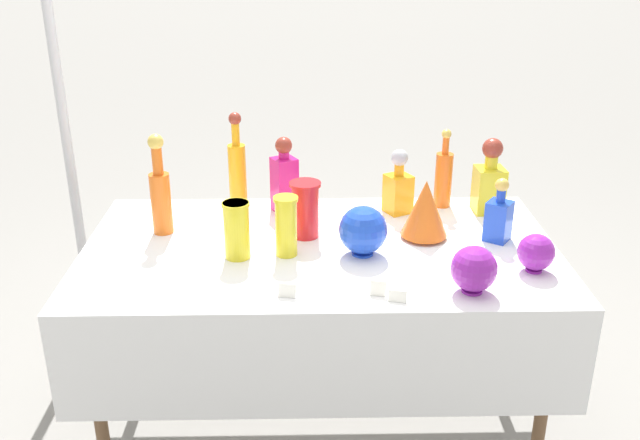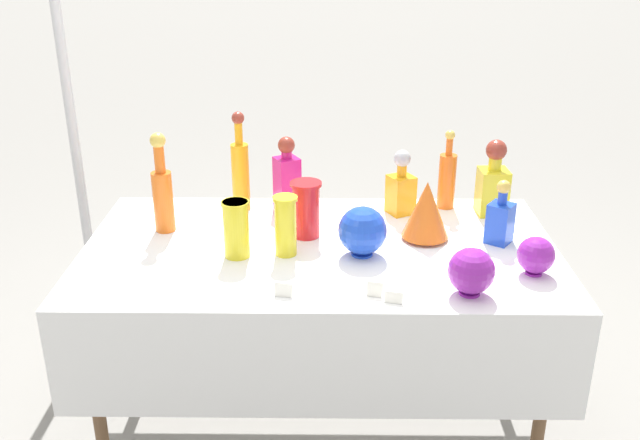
{
  "view_description": "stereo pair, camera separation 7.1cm",
  "coord_description": "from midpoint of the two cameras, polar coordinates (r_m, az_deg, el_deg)",
  "views": [
    {
      "loc": [
        -0.05,
        -2.29,
        1.84
      ],
      "look_at": [
        0.0,
        0.0,
        0.86
      ],
      "focal_mm": 40.0,
      "sensor_mm": 36.0,
      "label": 1
    },
    {
      "loc": [
        0.02,
        -2.29,
        1.84
      ],
      "look_at": [
        0.0,
        0.0,
        0.86
      ],
      "focal_mm": 40.0,
      "sensor_mm": 36.0,
      "label": 2
    }
  ],
  "objects": [
    {
      "name": "tall_bottle_2",
      "position": [
        2.66,
        -13.4,
        2.13
      ],
      "size": [
        0.07,
        0.07,
        0.38
      ],
      "color": "orange",
      "rests_on": "display_table"
    },
    {
      "name": "round_bowl_0",
      "position": [
        2.42,
        16.11,
        -2.5
      ],
      "size": [
        0.12,
        0.12,
        0.13
      ],
      "color": "purple",
      "rests_on": "display_table"
    },
    {
      "name": "price_tag_left",
      "position": [
        2.21,
        3.77,
        -5.49
      ],
      "size": [
        0.05,
        0.03,
        0.05
      ],
      "primitive_type": "cube",
      "rotation": [
        -0.21,
        0.0,
        -0.23
      ],
      "color": "white",
      "rests_on": "display_table"
    },
    {
      "name": "tall_bottle_0",
      "position": [
        2.81,
        -7.35,
        3.92
      ],
      "size": [
        0.07,
        0.07,
        0.4
      ],
      "color": "orange",
      "rests_on": "display_table"
    },
    {
      "name": "cardboard_box_behind_left",
      "position": [
        3.88,
        5.72,
        -2.91
      ],
      "size": [
        0.4,
        0.45,
        0.37
      ],
      "color": "tan",
      "rests_on": "ground"
    },
    {
      "name": "price_tag_center",
      "position": [
        2.18,
        5.3,
        -6.1
      ],
      "size": [
        0.06,
        0.03,
        0.04
      ],
      "primitive_type": "cube",
      "rotation": [
        -0.21,
        0.0,
        -0.24
      ],
      "color": "white",
      "rests_on": "display_table"
    },
    {
      "name": "slender_vase_0",
      "position": [
        2.57,
        -1.97,
        0.98
      ],
      "size": [
        0.11,
        0.11,
        0.21
      ],
      "color": "red",
      "rests_on": "display_table"
    },
    {
      "name": "price_tag_right",
      "position": [
        2.2,
        -3.58,
        -5.65
      ],
      "size": [
        0.06,
        0.03,
        0.04
      ],
      "primitive_type": "cube",
      "rotation": [
        -0.21,
        0.0,
        -0.18
      ],
      "color": "white",
      "rests_on": "display_table"
    },
    {
      "name": "ground_plane",
      "position": [
        2.94,
        -0.71,
        -15.62
      ],
      "size": [
        40.0,
        40.0,
        0.0
      ],
      "primitive_type": "plane",
      "color": "gray"
    },
    {
      "name": "slender_vase_1",
      "position": [
        2.43,
        -7.51,
        -0.68
      ],
      "size": [
        0.09,
        0.09,
        0.2
      ],
      "color": "yellow",
      "rests_on": "display_table"
    },
    {
      "name": "fluted_vase_0",
      "position": [
        2.58,
        7.64,
        0.91
      ],
      "size": [
        0.17,
        0.17,
        0.22
      ],
      "color": "orange",
      "rests_on": "display_table"
    },
    {
      "name": "square_decanter_1",
      "position": [
        2.8,
        5.57,
        2.69
      ],
      "size": [
        0.12,
        0.12,
        0.26
      ],
      "color": "orange",
      "rests_on": "display_table"
    },
    {
      "name": "round_bowl_2",
      "position": [
        2.24,
        11.33,
        -3.87
      ],
      "size": [
        0.14,
        0.14,
        0.15
      ],
      "color": "purple",
      "rests_on": "display_table"
    },
    {
      "name": "square_decanter_0",
      "position": [
        2.86,
        12.72,
        3.06
      ],
      "size": [
        0.12,
        0.12,
        0.3
      ],
      "color": "yellow",
      "rests_on": "display_table"
    },
    {
      "name": "display_table",
      "position": [
        2.53,
        -0.78,
        -3.88
      ],
      "size": [
        1.68,
        0.93,
        0.76
      ],
      "color": "white",
      "rests_on": "ground"
    },
    {
      "name": "square_decanter_2",
      "position": [
        2.79,
        -3.59,
        3.35
      ],
      "size": [
        0.12,
        0.12,
        0.3
      ],
      "color": "#C61972",
      "rests_on": "display_table"
    },
    {
      "name": "slender_vase_2",
      "position": [
        2.43,
        -3.56,
        -0.36
      ],
      "size": [
        0.09,
        0.09,
        0.21
      ],
      "color": "yellow",
      "rests_on": "display_table"
    },
    {
      "name": "square_decanter_3",
      "position": [
        2.61,
        13.36,
        0.29
      ],
      "size": [
        0.11,
        0.11,
        0.24
      ],
      "color": "blue",
      "rests_on": "display_table"
    },
    {
      "name": "tall_bottle_1",
      "position": [
        2.88,
        9.16,
        3.46
      ],
      "size": [
        0.07,
        0.07,
        0.32
      ],
      "color": "orange",
      "rests_on": "display_table"
    },
    {
      "name": "round_bowl_1",
      "position": [
        2.44,
        2.64,
        -0.82
      ],
      "size": [
        0.17,
        0.17,
        0.18
      ],
      "color": "blue",
      "rests_on": "display_table"
    },
    {
      "name": "canopy_pole",
      "position": [
        3.29,
        -20.16,
        5.75
      ],
      "size": [
        0.18,
        0.18,
        2.39
      ],
      "color": "silver",
      "rests_on": "ground"
    }
  ]
}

